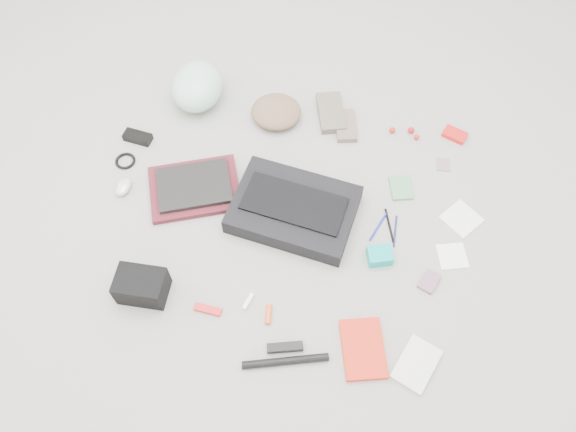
% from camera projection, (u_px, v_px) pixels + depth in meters
% --- Properties ---
extents(ground_plane, '(4.00, 4.00, 0.00)m').
position_uv_depth(ground_plane, '(288.00, 222.00, 2.30)').
color(ground_plane, gray).
extents(messenger_bag, '(0.53, 0.41, 0.08)m').
position_uv_depth(messenger_bag, '(294.00, 209.00, 2.28)').
color(messenger_bag, black).
rests_on(messenger_bag, ground_plane).
extents(bag_flap, '(0.43, 0.24, 0.01)m').
position_uv_depth(bag_flap, '(294.00, 203.00, 2.24)').
color(bag_flap, black).
rests_on(bag_flap, messenger_bag).
extents(laptop_sleeve, '(0.45, 0.40, 0.03)m').
position_uv_depth(laptop_sleeve, '(195.00, 189.00, 2.37)').
color(laptop_sleeve, '#571923').
rests_on(laptop_sleeve, ground_plane).
extents(laptop, '(0.36, 0.32, 0.02)m').
position_uv_depth(laptop, '(194.00, 185.00, 2.35)').
color(laptop, black).
rests_on(laptop, laptop_sleeve).
extents(bike_helmet, '(0.24, 0.30, 0.17)m').
position_uv_depth(bike_helmet, '(197.00, 86.00, 2.57)').
color(bike_helmet, '#B0E2D2').
rests_on(bike_helmet, ground_plane).
extents(beanie, '(0.23, 0.22, 0.08)m').
position_uv_depth(beanie, '(276.00, 112.00, 2.55)').
color(beanie, brown).
rests_on(beanie, ground_plane).
extents(mitten_left, '(0.17, 0.25, 0.03)m').
position_uv_depth(mitten_left, '(331.00, 113.00, 2.58)').
color(mitten_left, '#675B50').
rests_on(mitten_left, ground_plane).
extents(mitten_right, '(0.13, 0.19, 0.03)m').
position_uv_depth(mitten_right, '(346.00, 126.00, 2.54)').
color(mitten_right, '#765F56').
rests_on(mitten_right, ground_plane).
extents(power_brick, '(0.13, 0.07, 0.03)m').
position_uv_depth(power_brick, '(138.00, 137.00, 2.50)').
color(power_brick, black).
rests_on(power_brick, ground_plane).
extents(cable_coil, '(0.11, 0.11, 0.01)m').
position_uv_depth(cable_coil, '(125.00, 161.00, 2.45)').
color(cable_coil, black).
rests_on(cable_coil, ground_plane).
extents(mouse, '(0.07, 0.10, 0.04)m').
position_uv_depth(mouse, '(124.00, 187.00, 2.37)').
color(mouse, silver).
rests_on(mouse, ground_plane).
extents(camera_bag, '(0.19, 0.13, 0.12)m').
position_uv_depth(camera_bag, '(142.00, 286.00, 2.09)').
color(camera_bag, black).
rests_on(camera_bag, ground_plane).
extents(multitool, '(0.10, 0.03, 0.02)m').
position_uv_depth(multitool, '(208.00, 310.00, 2.10)').
color(multitool, red).
rests_on(multitool, ground_plane).
extents(toiletry_tube_white, '(0.04, 0.07, 0.02)m').
position_uv_depth(toiletry_tube_white, '(248.00, 301.00, 2.11)').
color(toiletry_tube_white, white).
rests_on(toiletry_tube_white, ground_plane).
extents(toiletry_tube_orange, '(0.03, 0.08, 0.02)m').
position_uv_depth(toiletry_tube_orange, '(268.00, 314.00, 2.08)').
color(toiletry_tube_orange, '#DB521C').
rests_on(toiletry_tube_orange, ground_plane).
extents(u_lock, '(0.13, 0.07, 0.03)m').
position_uv_depth(u_lock, '(285.00, 347.00, 2.02)').
color(u_lock, black).
rests_on(u_lock, ground_plane).
extents(bike_pump, '(0.31, 0.12, 0.03)m').
position_uv_depth(bike_pump, '(286.00, 361.00, 1.99)').
color(bike_pump, black).
rests_on(bike_pump, ground_plane).
extents(book_red, '(0.20, 0.25, 0.02)m').
position_uv_depth(book_red, '(363.00, 349.00, 2.02)').
color(book_red, red).
rests_on(book_red, ground_plane).
extents(book_white, '(0.18, 0.21, 0.02)m').
position_uv_depth(book_white, '(416.00, 364.00, 1.99)').
color(book_white, silver).
rests_on(book_white, ground_plane).
extents(notepad, '(0.12, 0.14, 0.01)m').
position_uv_depth(notepad, '(401.00, 188.00, 2.38)').
color(notepad, '#4F895B').
rests_on(notepad, ground_plane).
extents(pen_blue, '(0.06, 0.15, 0.01)m').
position_uv_depth(pen_blue, '(379.00, 226.00, 2.28)').
color(pen_blue, '#14209E').
rests_on(pen_blue, ground_plane).
extents(pen_black, '(0.06, 0.15, 0.01)m').
position_uv_depth(pen_black, '(389.00, 226.00, 2.29)').
color(pen_black, black).
rests_on(pen_black, ground_plane).
extents(pen_navy, '(0.01, 0.15, 0.01)m').
position_uv_depth(pen_navy, '(395.00, 231.00, 2.27)').
color(pen_navy, navy).
rests_on(pen_navy, ground_plane).
extents(accordion_wallet, '(0.11, 0.10, 0.05)m').
position_uv_depth(accordion_wallet, '(380.00, 256.00, 2.19)').
color(accordion_wallet, '#04ADAB').
rests_on(accordion_wallet, ground_plane).
extents(card_deck, '(0.09, 0.10, 0.02)m').
position_uv_depth(card_deck, '(429.00, 282.00, 2.16)').
color(card_deck, gray).
rests_on(card_deck, ground_plane).
extents(napkin_top, '(0.19, 0.19, 0.01)m').
position_uv_depth(napkin_top, '(461.00, 219.00, 2.30)').
color(napkin_top, white).
rests_on(napkin_top, ground_plane).
extents(napkin_bottom, '(0.14, 0.14, 0.01)m').
position_uv_depth(napkin_bottom, '(452.00, 256.00, 2.22)').
color(napkin_bottom, white).
rests_on(napkin_bottom, ground_plane).
extents(lollipop_a, '(0.03, 0.03, 0.03)m').
position_uv_depth(lollipop_a, '(392.00, 130.00, 2.53)').
color(lollipop_a, red).
rests_on(lollipop_a, ground_plane).
extents(lollipop_b, '(0.03, 0.03, 0.03)m').
position_uv_depth(lollipop_b, '(411.00, 130.00, 2.53)').
color(lollipop_b, '#A90E1F').
rests_on(lollipop_b, ground_plane).
extents(lollipop_c, '(0.03, 0.03, 0.02)m').
position_uv_depth(lollipop_c, '(417.00, 137.00, 2.51)').
color(lollipop_c, red).
rests_on(lollipop_c, ground_plane).
extents(altoids_tin, '(0.12, 0.10, 0.02)m').
position_uv_depth(altoids_tin, '(455.00, 135.00, 2.52)').
color(altoids_tin, red).
rests_on(altoids_tin, ground_plane).
extents(stamp_sheet, '(0.06, 0.07, 0.00)m').
position_uv_depth(stamp_sheet, '(443.00, 165.00, 2.45)').
color(stamp_sheet, gray).
rests_on(stamp_sheet, ground_plane).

